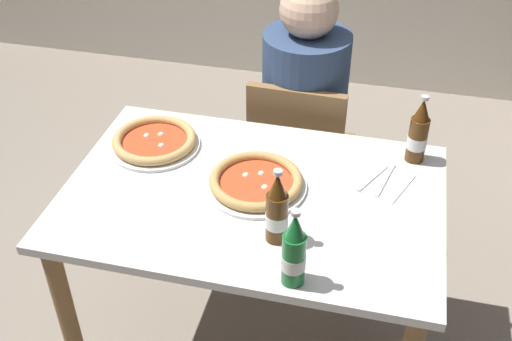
# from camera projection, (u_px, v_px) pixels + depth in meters

# --- Properties ---
(dining_table_main) EXTENTS (1.20, 0.80, 0.75)m
(dining_table_main) POSITION_uv_depth(u_px,v_px,m) (252.00, 219.00, 2.07)
(dining_table_main) COLOR silver
(dining_table_main) RESTS_ON ground_plane
(chair_behind_table) EXTENTS (0.41, 0.41, 0.85)m
(chair_behind_table) POSITION_uv_depth(u_px,v_px,m) (299.00, 154.00, 2.63)
(chair_behind_table) COLOR olive
(chair_behind_table) RESTS_ON ground_plane
(diner_seated) EXTENTS (0.34, 0.34, 1.21)m
(diner_seated) POSITION_uv_depth(u_px,v_px,m) (303.00, 128.00, 2.60)
(diner_seated) COLOR #2D3342
(diner_seated) RESTS_ON ground_plane
(pizza_margherita_near) EXTENTS (0.33, 0.33, 0.04)m
(pizza_margherita_near) POSITION_uv_depth(u_px,v_px,m) (256.00, 182.00, 2.01)
(pizza_margherita_near) COLOR white
(pizza_margherita_near) RESTS_ON dining_table_main
(pizza_marinara_far) EXTENTS (0.32, 0.32, 0.04)m
(pizza_marinara_far) POSITION_uv_depth(u_px,v_px,m) (155.00, 141.00, 2.19)
(pizza_marinara_far) COLOR white
(pizza_marinara_far) RESTS_ON dining_table_main
(beer_bottle_left) EXTENTS (0.07, 0.07, 0.25)m
(beer_bottle_left) POSITION_uv_depth(u_px,v_px,m) (418.00, 134.00, 2.08)
(beer_bottle_left) COLOR #512D0F
(beer_bottle_left) RESTS_ON dining_table_main
(beer_bottle_center) EXTENTS (0.07, 0.07, 0.25)m
(beer_bottle_center) POSITION_uv_depth(u_px,v_px,m) (277.00, 211.00, 1.77)
(beer_bottle_center) COLOR #512D0F
(beer_bottle_center) RESTS_ON dining_table_main
(beer_bottle_right) EXTENTS (0.07, 0.07, 0.25)m
(beer_bottle_right) POSITION_uv_depth(u_px,v_px,m) (294.00, 253.00, 1.64)
(beer_bottle_right) COLOR #196B2D
(beer_bottle_right) RESTS_ON dining_table_main
(napkin_with_cutlery) EXTENTS (0.23, 0.23, 0.01)m
(napkin_with_cutlery) POSITION_uv_depth(u_px,v_px,m) (379.00, 180.00, 2.05)
(napkin_with_cutlery) COLOR white
(napkin_with_cutlery) RESTS_ON dining_table_main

